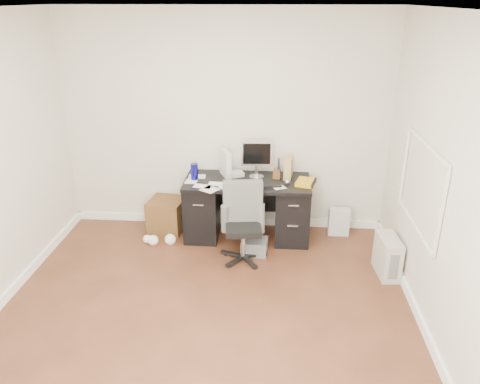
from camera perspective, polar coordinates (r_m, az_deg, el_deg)
The scene contains 18 objects.
ground at distance 4.55m, azimuth -4.37°, elevation -15.06°, with size 4.00×4.00×0.00m, color #462616.
room_shell at distance 3.79m, azimuth -4.57°, elevation 5.39°, with size 4.02×4.02×2.71m.
desk at distance 5.73m, azimuth 0.87°, elevation -1.85°, with size 1.50×0.70×0.75m.
loose_papers at distance 5.56m, azimuth -1.20°, elevation 1.28°, with size 1.10×0.60×0.00m, color white, non-canonical shape.
lcd_monitor at distance 5.61m, azimuth 2.05°, elevation 4.01°, with size 0.37×0.21×0.47m, color silver, non-canonical shape.
keyboard at distance 5.44m, azimuth 2.68°, elevation 0.90°, with size 0.45×0.15×0.03m, color black.
computer_mouse at distance 5.49m, azimuth 5.79°, elevation 1.23°, with size 0.06×0.06×0.06m, color silver.
travel_mug at distance 5.62m, azimuth -5.58°, elevation 2.49°, with size 0.09×0.09×0.20m, color #171591.
white_binder at distance 5.68m, azimuth -1.79°, elevation 3.52°, with size 0.13×0.28×0.33m, color silver.
magazine_file at distance 5.66m, azimuth 5.92°, elevation 2.98°, with size 0.11×0.22×0.26m, color tan.
pen_cup at distance 5.63m, azimuth 4.55°, elevation 2.92°, with size 0.11×0.11×0.26m, color #533517, non-canonical shape.
yellow_book at distance 5.53m, azimuth 8.00°, elevation 1.18°, with size 0.20×0.26×0.04m, color gold.
paper_remote at distance 5.34m, azimuth 1.26°, elevation 0.48°, with size 0.25×0.20×0.02m, color white, non-canonical shape.
office_chair at distance 5.20m, azimuth 0.41°, elevation -3.91°, with size 0.51×0.51×0.90m, color #565855, non-canonical shape.
pc_tower at distance 5.29m, azimuth 17.54°, elevation -7.45°, with size 0.19×0.43×0.43m, color beige.
shopping_bag at distance 6.00m, azimuth 11.95°, elevation -3.57°, with size 0.26×0.18×0.35m, color silver.
wicker_basket at distance 6.03m, azimuth -8.88°, elevation -2.82°, with size 0.42×0.42×0.42m, color #4A3416.
desk_printer at distance 5.49m, azimuth 1.75°, elevation -6.65°, with size 0.30×0.24×0.17m, color slate.
Camera 1 is at (0.60, -3.55, 2.79)m, focal length 35.00 mm.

